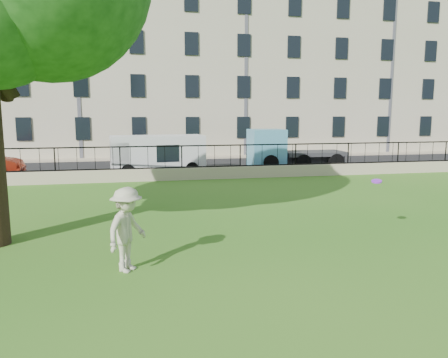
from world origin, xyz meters
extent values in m
plane|color=#2F6D1A|center=(0.00, 0.00, 0.00)|extent=(120.00, 120.00, 0.00)
cube|color=tan|center=(0.00, 12.00, 0.30)|extent=(50.00, 0.40, 0.60)
cube|color=black|center=(0.00, 12.00, 0.63)|extent=(50.00, 0.05, 0.06)
cube|color=black|center=(0.00, 12.00, 1.70)|extent=(50.00, 0.05, 0.06)
cube|color=black|center=(0.00, 16.70, 0.01)|extent=(60.00, 9.00, 0.01)
cube|color=tan|center=(0.00, 21.90, 0.06)|extent=(60.00, 1.40, 0.12)
cube|color=#C3B79B|center=(0.00, 27.60, 6.50)|extent=(56.00, 10.00, 13.00)
imported|color=#B9B396|center=(-2.50, -0.41, 0.91)|extent=(1.23, 1.36, 1.83)
cylinder|color=purple|center=(4.00, 0.77, 1.56)|extent=(0.28, 0.28, 0.12)
cube|color=silver|center=(-1.06, 14.40, 1.05)|extent=(5.14, 2.39, 2.10)
cube|color=#509BBD|center=(7.24, 15.40, 1.17)|extent=(5.60, 2.04, 2.34)
camera|label=1|loc=(-2.29, -9.64, 3.40)|focal=35.00mm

